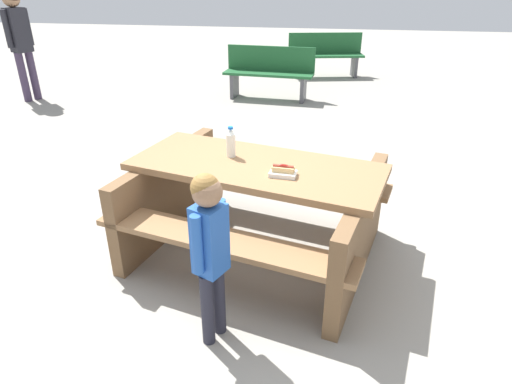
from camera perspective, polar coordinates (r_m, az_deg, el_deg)
name	(u,v)px	position (r m, az deg, el deg)	size (l,w,h in m)	color
ground_plane	(256,251)	(3.56, 0.00, -7.58)	(30.00, 30.00, 0.00)	gray
picnic_table	(256,202)	(3.33, 0.00, -1.24)	(2.08, 1.79, 0.75)	olive
soda_bottle	(231,143)	(3.30, -3.23, 6.29)	(0.07, 0.07, 0.23)	silver
hotdog_tray	(283,172)	(3.00, 3.48, 2.62)	(0.19, 0.13, 0.08)	white
child_in_coat	(209,240)	(2.44, -5.96, -6.10)	(0.20, 0.25, 1.07)	#262633
park_bench_near	(269,72)	(7.80, 1.71, 15.11)	(1.53, 0.52, 0.85)	#1E592D
park_bench_mid	(325,54)	(9.64, 8.86, 17.03)	(1.55, 0.71, 0.85)	#1E592D
bystander_adult	(18,31)	(8.46, -28.11, 17.73)	(0.34, 0.40, 1.76)	#3F334C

